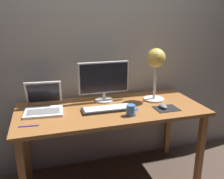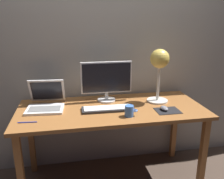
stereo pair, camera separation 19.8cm
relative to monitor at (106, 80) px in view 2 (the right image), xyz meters
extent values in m
cube|color=#9E998E|center=(0.01, 0.22, 0.35)|extent=(4.80, 0.06, 2.60)
cube|color=#935B2D|center=(0.01, -0.18, -0.22)|extent=(1.60, 0.70, 0.03)
cube|color=#935B2D|center=(-0.73, -0.47, -0.59)|extent=(0.05, 0.05, 0.71)
cube|color=#935B2D|center=(0.75, -0.47, -0.59)|extent=(0.05, 0.05, 0.71)
cube|color=#935B2D|center=(-0.73, 0.11, -0.59)|extent=(0.05, 0.05, 0.71)
cube|color=#935B2D|center=(0.75, 0.11, -0.59)|extent=(0.05, 0.05, 0.71)
cylinder|color=silver|center=(0.00, 0.00, -0.20)|extent=(0.17, 0.17, 0.01)
cylinder|color=silver|center=(0.00, 0.00, -0.16)|extent=(0.03, 0.03, 0.07)
cube|color=silver|center=(0.00, 0.00, 0.02)|extent=(0.46, 0.03, 0.29)
cube|color=black|center=(0.00, -0.02, 0.02)|extent=(0.44, 0.00, 0.26)
cube|color=#28282B|center=(-0.03, -0.23, -0.20)|extent=(0.44, 0.15, 0.02)
cube|color=silver|center=(-0.03, -0.23, -0.18)|extent=(0.41, 0.12, 0.01)
cube|color=silver|center=(-0.55, -0.14, -0.20)|extent=(0.32, 0.25, 0.02)
cube|color=slate|center=(-0.55, -0.16, -0.18)|extent=(0.27, 0.15, 0.00)
cube|color=silver|center=(-0.53, 0.02, -0.08)|extent=(0.31, 0.12, 0.22)
cube|color=black|center=(-0.53, 0.02, -0.08)|extent=(0.27, 0.11, 0.19)
cylinder|color=beige|center=(0.46, -0.10, -0.20)|extent=(0.19, 0.19, 0.01)
cylinder|color=silver|center=(0.46, -0.10, -0.01)|extent=(0.02, 0.02, 0.35)
sphere|color=gold|center=(0.46, -0.10, 0.19)|extent=(0.17, 0.17, 0.17)
sphere|color=#FFEAB2|center=(0.46, -0.11, 0.15)|extent=(0.06, 0.06, 0.06)
cube|color=black|center=(0.46, -0.34, -0.20)|extent=(0.20, 0.16, 0.00)
ellipsoid|color=slate|center=(0.44, -0.32, -0.19)|extent=(0.06, 0.10, 0.03)
cylinder|color=#3F72CC|center=(0.12, -0.39, -0.16)|extent=(0.07, 0.07, 0.09)
torus|color=#3F72CC|center=(0.16, -0.39, -0.16)|extent=(0.05, 0.05, 0.01)
cylinder|color=#2633A5|center=(-0.66, -0.37, -0.20)|extent=(0.14, 0.02, 0.01)
camera|label=1|loc=(-0.53, -2.05, 0.56)|focal=38.66mm
camera|label=2|loc=(-0.34, -2.10, 0.56)|focal=38.66mm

